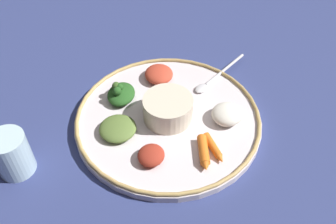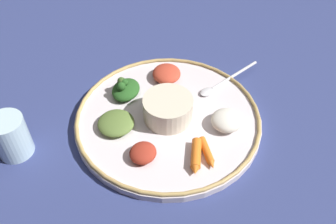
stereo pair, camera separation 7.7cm
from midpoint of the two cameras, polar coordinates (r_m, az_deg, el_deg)
ground_plane at (r=0.79m, az=2.78°, el=-1.69°), size 2.40×2.40×0.00m
platter at (r=0.78m, az=2.80°, el=-1.31°), size 0.39×0.39×0.02m
platter_rim at (r=0.78m, az=2.83°, el=-0.76°), size 0.38×0.38×0.01m
center_bowl at (r=0.76m, az=2.89°, el=0.46°), size 0.10×0.10×0.05m
spoon at (r=0.86m, az=10.63°, el=4.20°), size 0.16×0.11×0.01m
greens_pile at (r=0.82m, az=-3.87°, el=3.40°), size 0.08×0.09×0.04m
carrot_near_spoon at (r=0.71m, az=7.43°, el=-6.87°), size 0.04×0.08×0.02m
carrot_outer at (r=0.72m, az=9.07°, el=-6.30°), size 0.02×0.07×0.01m
mound_collards at (r=0.75m, az=-5.08°, el=-1.82°), size 0.09×0.09×0.02m
mound_rice_white at (r=0.77m, az=11.80°, el=-1.40°), size 0.09×0.09×0.03m
mound_beet at (r=0.70m, az=-0.70°, el=-6.43°), size 0.07×0.07×0.03m
mound_berbere_red at (r=0.86m, az=2.35°, el=5.76°), size 0.07×0.07×0.03m
drinking_glass at (r=0.76m, az=-20.12°, el=-3.99°), size 0.07×0.07×0.09m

